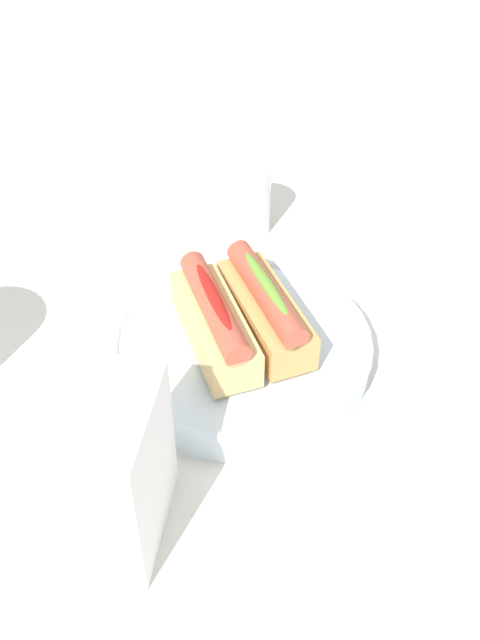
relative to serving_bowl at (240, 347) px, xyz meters
The scene contains 6 objects.
ground_plane 0.03m from the serving_bowl, 160.67° to the left, with size 2.40×2.40×0.00m, color silver.
serving_bowl is the anchor object (origin of this frame).
hotdog_front 0.05m from the serving_bowl, 72.40° to the right, with size 0.16×0.09×0.06m.
hotdog_back 0.05m from the serving_bowl, 107.60° to the left, with size 0.16×0.09×0.06m.
water_glass 0.24m from the serving_bowl, ahead, with size 0.07×0.07×0.09m.
napkin_box 0.22m from the serving_bowl, 152.15° to the left, with size 0.11×0.04×0.15m, color white.
Camera 1 is at (-0.52, 0.04, 0.55)m, focal length 40.76 mm.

